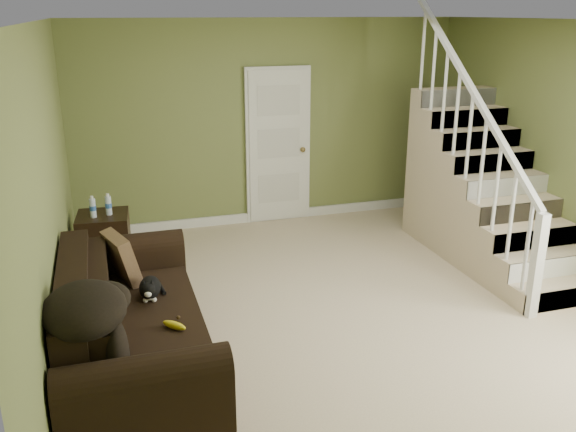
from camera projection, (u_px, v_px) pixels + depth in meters
floor at (348, 309)px, 5.76m from camera, size 5.00×5.50×0.01m
ceiling at (359, 21)px, 4.92m from camera, size 5.00×5.50×0.01m
wall_back at (270, 123)px, 7.83m from camera, size 5.00×0.04×2.60m
wall_left at (50, 201)px, 4.65m from camera, size 0.04×5.50×2.60m
baseboard_back at (271, 215)px, 8.20m from camera, size 5.00×0.04×0.12m
baseboard_left at (73, 343)px, 5.05m from camera, size 0.04×5.50×0.12m
baseboard_right at (566, 272)px, 6.43m from camera, size 0.04×5.50×0.12m
door at (278, 146)px, 7.91m from camera, size 0.86×0.12×2.02m
staircase at (479, 198)px, 6.98m from camera, size 1.00×2.51×2.82m
sofa at (129, 338)px, 4.55m from camera, size 1.02×2.36×0.93m
side_table at (105, 242)px, 6.53m from camera, size 0.57×0.57×0.86m
cat at (150, 288)px, 4.83m from camera, size 0.21×0.46×0.22m
banana at (174, 325)px, 4.37m from camera, size 0.18×0.19×0.06m
throw_pillow at (122, 258)px, 5.11m from camera, size 0.33×0.47×0.44m
throw_blanket at (84, 309)px, 3.68m from camera, size 0.52×0.67×0.27m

